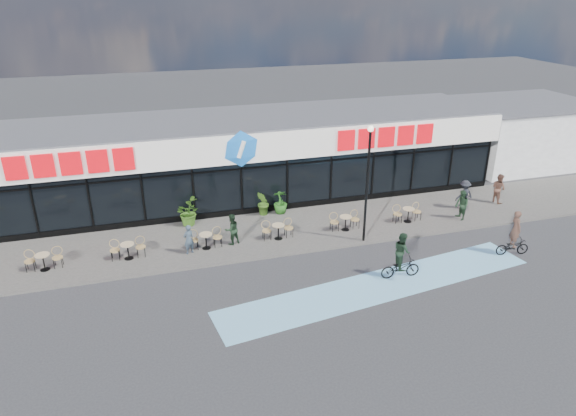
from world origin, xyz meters
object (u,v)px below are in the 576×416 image
at_px(pedestrian_b, 499,188).
at_px(pedestrian_c, 464,195).
at_px(lamp_post, 368,175).
at_px(patron_left, 189,239).
at_px(cyclist_b, 514,239).
at_px(potted_plant_mid, 263,203).
at_px(patron_right, 232,229).
at_px(pedestrian_a, 462,205).
at_px(cyclist_a, 401,260).
at_px(potted_plant_right, 280,202).
at_px(potted_plant_left, 187,212).

distance_m(pedestrian_b, pedestrian_c, 2.37).
height_order(lamp_post, pedestrian_b, lamp_post).
height_order(patron_left, cyclist_b, cyclist_b).
bearing_deg(potted_plant_mid, patron_right, -128.48).
xyz_separation_m(lamp_post, potted_plant_mid, (-3.88, 4.23, -2.62)).
height_order(pedestrian_a, cyclist_b, cyclist_b).
bearing_deg(cyclist_a, potted_plant_right, 111.90).
height_order(lamp_post, pedestrian_a, lamp_post).
relative_size(potted_plant_left, patron_left, 0.97).
xyz_separation_m(patron_left, patron_right, (2.05, 0.38, 0.05)).
distance_m(lamp_post, potted_plant_right, 5.83).
relative_size(patron_left, pedestrian_b, 0.85).
bearing_deg(cyclist_a, potted_plant_mid, 117.83).
bearing_deg(potted_plant_right, lamp_post, -55.46).
distance_m(potted_plant_mid, cyclist_b, 12.27).
xyz_separation_m(pedestrian_c, cyclist_a, (-6.67, -5.42, -0.09)).
bearing_deg(pedestrian_b, cyclist_b, 141.97).
height_order(patron_right, cyclist_a, cyclist_a).
height_order(potted_plant_left, potted_plant_right, potted_plant_left).
distance_m(potted_plant_mid, cyclist_a, 8.62).
height_order(potted_plant_right, cyclist_b, cyclist_b).
xyz_separation_m(potted_plant_left, pedestrian_c, (14.68, -2.15, 0.12)).
height_order(lamp_post, cyclist_a, lamp_post).
relative_size(lamp_post, potted_plant_left, 4.09).
bearing_deg(pedestrian_b, pedestrian_a, 106.19).
bearing_deg(potted_plant_mid, cyclist_a, -62.17).
height_order(pedestrian_b, pedestrian_c, pedestrian_b).
relative_size(potted_plant_left, patron_right, 0.90).
bearing_deg(cyclist_a, patron_left, 151.72).
xyz_separation_m(potted_plant_left, pedestrian_b, (17.04, -1.92, 0.15)).
distance_m(lamp_post, patron_left, 8.62).
bearing_deg(potted_plant_mid, potted_plant_left, -179.29).
distance_m(pedestrian_a, cyclist_b, 3.88).
bearing_deg(cyclist_b, potted_plant_right, 140.66).
distance_m(pedestrian_c, cyclist_a, 8.59).
distance_m(potted_plant_left, patron_left, 3.13).
bearing_deg(potted_plant_left, pedestrian_c, -8.34).
relative_size(patron_left, patron_right, 0.93).
distance_m(potted_plant_right, cyclist_b, 11.55).
distance_m(potted_plant_left, pedestrian_b, 17.15).
relative_size(pedestrian_a, cyclist_a, 0.76).
height_order(patron_left, cyclist_a, cyclist_a).
bearing_deg(pedestrian_b, lamp_post, 96.74).
distance_m(potted_plant_right, pedestrian_a, 9.45).
bearing_deg(potted_plant_mid, pedestrian_c, -11.63).
xyz_separation_m(potted_plant_left, potted_plant_mid, (3.99, 0.05, -0.01)).
bearing_deg(pedestrian_a, potted_plant_left, -102.06).
bearing_deg(lamp_post, patron_left, 172.55).
xyz_separation_m(patron_right, pedestrian_c, (12.91, 0.59, 0.05)).
xyz_separation_m(lamp_post, potted_plant_left, (-7.87, 4.18, -2.62)).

